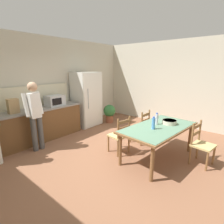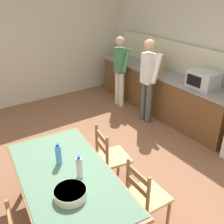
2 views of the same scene
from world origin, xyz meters
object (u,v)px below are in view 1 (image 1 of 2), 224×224
Objects in this scene: chair_side_far_right at (141,127)px; potted_plant at (109,112)px; dining_table at (159,130)px; chair_side_near_right at (201,144)px; bottle_near_centre at (153,123)px; refrigerator at (87,99)px; person_at_counter at (35,113)px; bottle_off_centre at (157,119)px; serving_bowl at (169,122)px; paper_bag at (13,106)px; chair_side_far_left at (120,135)px; microwave at (55,100)px.

chair_side_far_right reaches higher than potted_plant.
chair_side_near_right is (0.34, -0.81, -0.23)m from dining_table.
bottle_near_centre is 1.10m from chair_side_near_right.
person_at_counter is at bearing -166.74° from refrigerator.
refrigerator reaches higher than person_at_counter.
bottle_off_centre reaches higher than potted_plant.
potted_plant is (1.01, 2.66, -0.42)m from serving_bowl.
serving_bowl is at bearing -144.77° from person_at_counter.
chair_side_near_right is 3.51m from potted_plant.
paper_bag is 1.13× the size of serving_bowl.
chair_side_far_left is at bearing 98.00° from bottle_near_centre.
person_at_counter is at bearing 121.32° from dining_table.
bottle_near_centre is 0.30× the size of chair_side_near_right.
chair_side_far_left is (-0.45, 0.70, -0.43)m from bottle_off_centre.
dining_table is at bearing 122.52° from chair_side_far_left.
paper_bag reaches higher than dining_table.
potted_plant is at bearing 62.55° from dining_table.
paper_bag is (-2.39, 0.01, 0.16)m from refrigerator.
refrigerator is 2.04× the size of chair_side_far_right.
bottle_near_centre is 0.30× the size of chair_side_far_left.
chair_side_far_left is 2.41m from potted_plant.
person_at_counter is at bearing 128.01° from chair_side_near_right.
microwave is 3.01m from bottle_near_centre.
chair_side_near_right is 3.81m from person_at_counter.
refrigerator is 0.95× the size of dining_table.
microwave is 2.99m from bottle_off_centre.
bottle_off_centre is (0.10, 0.11, 0.20)m from dining_table.
potted_plant is (1.33, 2.55, -0.29)m from dining_table.
paper_bag reaches higher than chair_side_near_right.
potted_plant is (1.95, -0.45, -0.68)m from microwave.
paper_bag is 3.75m from serving_bowl.
microwave is 0.75× the size of potted_plant.
refrigerator is at bearing 84.55° from serving_bowl.
paper_bag is at bearing 117.58° from bottle_near_centre.
person_at_counter is at bearing -178.57° from potted_plant.
person_at_counter reaches higher than dining_table.
refrigerator is 3.05m from dining_table.
chair_side_far_right is at bearing -92.94° from refrigerator.
potted_plant is at bearing 63.42° from bottle_off_centre.
refrigerator reaches higher than chair_side_far_left.
bottle_off_centre is at bearing -75.80° from microwave.
refrigerator is 1.10× the size of person_at_counter.
serving_bowl is at bearing -73.10° from microwave.
paper_bag is at bearing 123.21° from bottle_off_centre.
refrigerator reaches higher than bottle_off_centre.
refrigerator is 6.86× the size of bottle_off_centre.
person_at_counter reaches higher than potted_plant.
chair_side_near_right is (0.57, -0.84, -0.43)m from bottle_near_centre.
refrigerator reaches higher than dining_table.
bottle_near_centre is at bearing 133.10° from chair_side_near_right.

